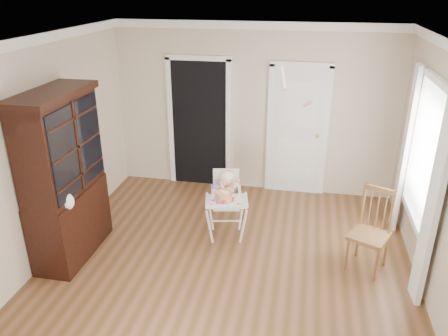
% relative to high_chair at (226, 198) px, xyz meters
% --- Properties ---
extents(floor, '(5.00, 5.00, 0.00)m').
position_rel_high_chair_xyz_m(floor, '(0.14, -0.87, -0.59)').
color(floor, '#533A1C').
rests_on(floor, ground).
extents(ceiling, '(5.00, 5.00, 0.00)m').
position_rel_high_chair_xyz_m(ceiling, '(0.14, -0.87, 2.11)').
color(ceiling, white).
rests_on(ceiling, wall_back).
extents(wall_back, '(4.50, 0.00, 4.50)m').
position_rel_high_chair_xyz_m(wall_back, '(0.14, 1.63, 0.76)').
color(wall_back, beige).
rests_on(wall_back, floor).
extents(wall_left, '(0.00, 5.00, 5.00)m').
position_rel_high_chair_xyz_m(wall_left, '(-2.11, -0.87, 0.76)').
color(wall_left, beige).
rests_on(wall_left, floor).
extents(wall_right, '(0.00, 5.00, 5.00)m').
position_rel_high_chair_xyz_m(wall_right, '(2.39, -0.87, 0.76)').
color(wall_right, beige).
rests_on(wall_right, floor).
extents(crown_molding, '(4.50, 5.00, 0.12)m').
position_rel_high_chair_xyz_m(crown_molding, '(0.14, -0.87, 2.05)').
color(crown_molding, white).
rests_on(crown_molding, ceiling).
extents(doorway, '(1.06, 0.05, 2.22)m').
position_rel_high_chair_xyz_m(doorway, '(-0.76, 1.61, 0.52)').
color(doorway, black).
rests_on(doorway, wall_back).
extents(closet_door, '(0.96, 0.09, 2.13)m').
position_rel_high_chair_xyz_m(closet_door, '(0.84, 1.60, 0.44)').
color(closet_door, white).
rests_on(closet_door, wall_back).
extents(window_right, '(0.13, 1.84, 2.30)m').
position_rel_high_chair_xyz_m(window_right, '(2.32, -0.07, 0.70)').
color(window_right, white).
rests_on(window_right, wall_right).
extents(high_chair, '(0.66, 0.77, 0.96)m').
position_rel_high_chair_xyz_m(high_chair, '(0.00, 0.00, 0.00)').
color(high_chair, white).
rests_on(high_chair, floor).
extents(baby, '(0.31, 0.23, 0.44)m').
position_rel_high_chair_xyz_m(baby, '(-0.00, 0.02, 0.15)').
color(baby, beige).
rests_on(baby, high_chair).
extents(cake, '(0.26, 0.26, 0.12)m').
position_rel_high_chair_xyz_m(cake, '(0.01, -0.21, 0.13)').
color(cake, silver).
rests_on(cake, high_chair).
extents(sippy_cup, '(0.08, 0.08, 0.19)m').
position_rel_high_chair_xyz_m(sippy_cup, '(-0.14, -0.12, 0.15)').
color(sippy_cup, pink).
rests_on(sippy_cup, high_chair).
extents(china_cabinet, '(0.56, 1.26, 2.12)m').
position_rel_high_chair_xyz_m(china_cabinet, '(-1.85, -0.75, 0.47)').
color(china_cabinet, black).
rests_on(china_cabinet, floor).
extents(dining_chair, '(0.55, 0.55, 1.02)m').
position_rel_high_chair_xyz_m(dining_chair, '(1.82, -0.35, -0.11)').
color(dining_chair, brown).
rests_on(dining_chair, floor).
extents(streamer, '(0.10, 0.49, 0.15)m').
position_rel_high_chair_xyz_m(streamer, '(0.72, -0.78, 1.79)').
color(streamer, pink).
rests_on(streamer, ceiling).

